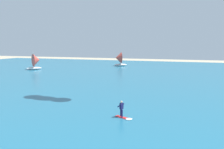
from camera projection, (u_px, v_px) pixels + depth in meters
name	position (u px, v px, depth m)	size (l,w,h in m)	color
ocean	(154.00, 75.00, 54.85)	(160.00, 90.00, 0.10)	#236B89
kitesurfer	(123.00, 112.00, 22.85)	(2.02, 1.29, 1.67)	red
sailboat_far_right	(36.00, 61.00, 66.11)	(4.29, 4.51, 5.03)	white
sailboat_center_horizon	(119.00, 59.00, 76.54)	(4.56, 4.11, 5.08)	silver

